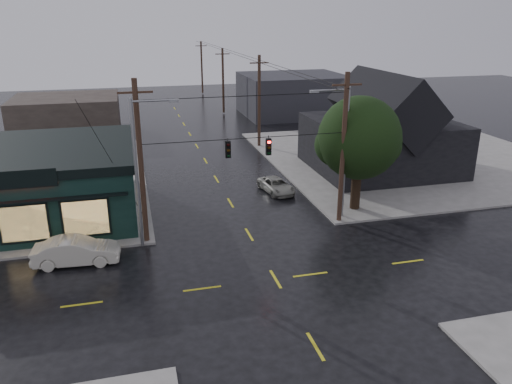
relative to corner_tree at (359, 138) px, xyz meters
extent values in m
plane|color=black|center=(-8.52, -8.32, -5.37)|extent=(160.00, 160.00, 0.00)
cube|color=gray|center=(11.48, 11.68, -5.29)|extent=(28.00, 28.00, 0.15)
cube|color=black|center=(-23.52, 4.68, -3.12)|extent=(16.00, 12.00, 4.20)
cube|color=black|center=(-23.52, 4.68, -0.72)|extent=(16.30, 12.30, 0.60)
cube|color=black|center=(6.48, 8.68, -2.97)|extent=(12.00, 11.00, 4.50)
cylinder|color=black|center=(0.00, 0.00, -3.25)|extent=(0.70, 0.70, 3.93)
sphere|color=black|center=(0.00, 0.00, 0.03)|extent=(5.87, 5.87, 5.87)
cylinder|color=black|center=(-8.52, -1.82, 0.93)|extent=(13.00, 0.04, 0.04)
cube|color=#2F2622|center=(-22.52, 31.68, -3.17)|extent=(12.00, 10.00, 4.40)
cube|color=#2C2D32|center=(7.48, 36.68, -2.57)|extent=(14.00, 12.00, 5.60)
imported|color=beige|center=(-19.03, -3.74, -4.58)|extent=(4.88, 1.99, 1.57)
imported|color=gray|center=(-4.44, 5.12, -4.80)|extent=(2.52, 4.32, 1.13)
camera|label=1|loc=(-15.52, -31.13, 8.13)|focal=35.00mm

